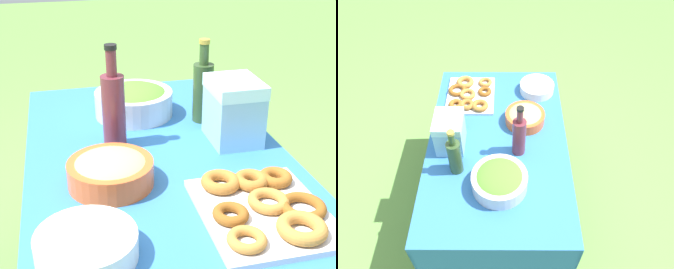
% 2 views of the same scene
% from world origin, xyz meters
% --- Properties ---
extents(ground_plane, '(14.00, 14.00, 0.00)m').
position_xyz_m(ground_plane, '(0.00, 0.00, 0.00)').
color(ground_plane, '#609342').
extents(picnic_table, '(1.29, 0.79, 0.69)m').
position_xyz_m(picnic_table, '(0.00, 0.00, 0.59)').
color(picnic_table, '#2D6BB2').
rests_on(picnic_table, ground_plane).
extents(salad_bowl, '(0.28, 0.28, 0.11)m').
position_xyz_m(salad_bowl, '(0.31, 0.02, 0.75)').
color(salad_bowl, silver).
rests_on(salad_bowl, picnic_table).
extents(pasta_bowl, '(0.24, 0.24, 0.09)m').
position_xyz_m(pasta_bowl, '(-0.15, 0.16, 0.74)').
color(pasta_bowl, '#E05B28').
rests_on(pasta_bowl, picnic_table).
extents(donut_platter, '(0.38, 0.32, 0.05)m').
position_xyz_m(donut_platter, '(-0.38, -0.19, 0.71)').
color(donut_platter, silver).
rests_on(donut_platter, picnic_table).
extents(plate_stack, '(0.22, 0.22, 0.06)m').
position_xyz_m(plate_stack, '(-0.44, 0.25, 0.72)').
color(plate_stack, white).
rests_on(plate_stack, picnic_table).
extents(olive_oil_bottle, '(0.07, 0.07, 0.29)m').
position_xyz_m(olive_oil_bottle, '(0.21, -0.21, 0.81)').
color(olive_oil_bottle, '#2D4723').
rests_on(olive_oil_bottle, picnic_table).
extents(wine_bottle, '(0.07, 0.07, 0.33)m').
position_xyz_m(wine_bottle, '(0.08, 0.12, 0.82)').
color(wine_bottle, maroon).
rests_on(wine_bottle, picnic_table).
extents(cooler_box, '(0.19, 0.15, 0.21)m').
position_xyz_m(cooler_box, '(0.03, -0.26, 0.80)').
color(cooler_box, '#8CC6E5').
rests_on(cooler_box, picnic_table).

